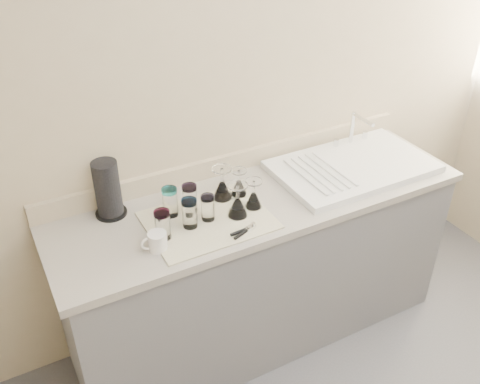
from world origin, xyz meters
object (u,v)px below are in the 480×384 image
tumbler_magenta (163,225)px  tumbler_blue (190,213)px  tumbler_purple (190,198)px  sink_unit (352,166)px  white_mug (157,241)px  tumbler_lavender (208,207)px  goblet_front_left (238,205)px  tumbler_cyan (170,202)px  can_opener (244,231)px  goblet_back_right (239,186)px  goblet_back_left (222,188)px  goblet_front_right (254,198)px  paper_towel_roll (108,190)px

tumbler_magenta → tumbler_blue: tumbler_blue is taller
tumbler_blue → tumbler_purple: bearing=65.8°
sink_unit → white_mug: 1.14m
tumbler_lavender → tumbler_blue: bearing=-173.8°
sink_unit → tumbler_blue: (-0.95, -0.07, 0.06)m
tumbler_blue → goblet_front_left: goblet_front_left is taller
tumbler_cyan → can_opener: bearing=-50.4°
goblet_back_right → white_mug: goblet_back_right is taller
goblet_back_right → white_mug: (-0.49, -0.20, -0.01)m
sink_unit → goblet_back_right: 0.64m
goblet_front_left → white_mug: bearing=-172.9°
sink_unit → can_opener: sink_unit is taller
tumbler_lavender → goblet_back_right: size_ratio=0.93×
tumbler_magenta → goblet_back_left: goblet_back_left is taller
tumbler_purple → goblet_front_right: goblet_front_right is taller
tumbler_magenta → goblet_front_left: goblet_front_left is taller
tumbler_magenta → can_opener: (0.32, -0.13, -0.06)m
tumbler_purple → paper_towel_roll: paper_towel_roll is taller
goblet_front_right → paper_towel_roll: size_ratio=0.52×
tumbler_lavender → goblet_front_right: 0.23m
tumbler_cyan → goblet_back_right: bearing=0.9°
goblet_front_right → white_mug: goblet_front_right is taller
sink_unit → tumbler_cyan: 1.00m
goblet_back_right → goblet_front_right: size_ratio=0.95×
can_opener → goblet_front_right: bearing=48.8°
tumbler_purple → tumbler_blue: size_ratio=0.99×
tumbler_lavender → goblet_back_right: 0.25m
tumbler_magenta → white_mug: (-0.05, -0.05, -0.04)m
tumbler_lavender → goblet_back_right: bearing=27.9°
tumbler_purple → goblet_back_right: size_ratio=1.02×
goblet_back_right → paper_towel_roll: size_ratio=0.49×
tumbler_lavender → paper_towel_roll: bearing=145.3°
sink_unit → tumbler_blue: sink_unit is taller
tumbler_cyan → goblet_back_right: 0.35m
tumbler_blue → goblet_front_right: (0.32, 0.00, -0.02)m
sink_unit → white_mug: size_ratio=7.05×
tumbler_cyan → can_opener: size_ratio=1.12×
goblet_back_left → white_mug: 0.46m
tumbler_magenta → paper_towel_roll: paper_towel_roll is taller
can_opener → tumbler_magenta: bearing=157.5°
tumbler_lavender → goblet_front_right: goblet_front_right is taller
tumbler_magenta → goblet_back_left: (0.36, 0.16, -0.01)m
tumbler_magenta → can_opener: tumbler_magenta is taller
tumbler_blue → goblet_back_right: 0.34m
goblet_back_left → goblet_front_right: bearing=-54.9°
goblet_front_left → tumbler_blue: bearing=173.7°
tumbler_purple → goblet_back_right: bearing=4.2°
goblet_back_right → can_opener: 0.31m
goblet_back_right → can_opener: goblet_back_right is taller
goblet_back_right → sink_unit: bearing=-5.2°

